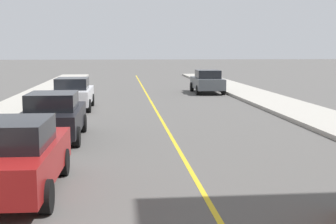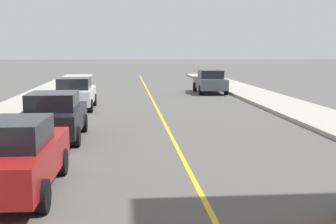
# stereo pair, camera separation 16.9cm
# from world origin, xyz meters

# --- Properties ---
(lane_stripe) EXTENTS (0.12, 68.25, 0.01)m
(lane_stripe) POSITION_xyz_m (0.00, 34.12, 0.00)
(lane_stripe) COLOR gold
(lane_stripe) RESTS_ON ground_plane
(sidewalk_right) EXTENTS (2.94, 68.25, 0.17)m
(sidewalk_right) POSITION_xyz_m (6.79, 34.12, 0.08)
(sidewalk_right) COLOR #ADA89E
(sidewalk_right) RESTS_ON ground_plane
(parked_car_curb_near) EXTENTS (1.94, 4.34, 1.59)m
(parked_car_curb_near) POSITION_xyz_m (-3.95, 24.56, 0.80)
(parked_car_curb_near) COLOR maroon
(parked_car_curb_near) RESTS_ON ground_plane
(parked_car_curb_mid) EXTENTS (1.93, 4.31, 1.59)m
(parked_car_curb_mid) POSITION_xyz_m (-3.95, 30.50, 0.80)
(parked_car_curb_mid) COLOR black
(parked_car_curb_mid) RESTS_ON ground_plane
(parked_car_curb_far) EXTENTS (1.93, 4.31, 1.59)m
(parked_car_curb_far) POSITION_xyz_m (-4.11, 38.44, 0.80)
(parked_car_curb_far) COLOR silver
(parked_car_curb_far) RESTS_ON ground_plane
(parked_car_opposite_side) EXTENTS (1.94, 4.34, 1.59)m
(parked_car_opposite_side) POSITION_xyz_m (4.19, 46.42, 0.80)
(parked_car_opposite_side) COLOR #474C51
(parked_car_opposite_side) RESTS_ON ground_plane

